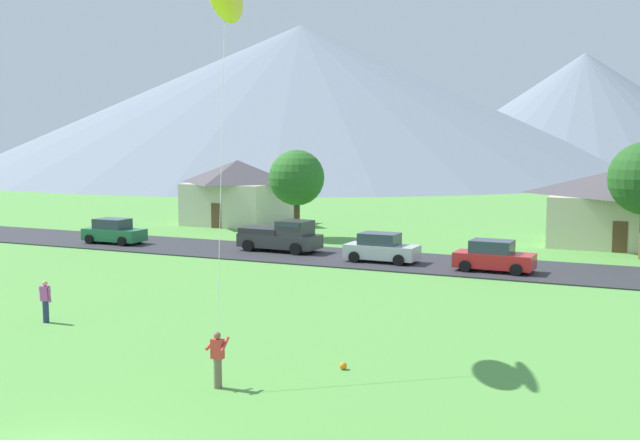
% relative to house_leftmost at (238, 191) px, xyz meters
% --- Properties ---
extents(road_strip, '(160.00, 7.00, 0.08)m').
position_rel_house_leftmost_xyz_m(road_strip, '(20.40, -13.41, -2.72)').
color(road_strip, '#2D2D33').
rests_on(road_strip, ground).
extents(mountain_east_ridge, '(72.51, 72.51, 24.14)m').
position_rel_house_leftmost_xyz_m(mountain_east_ridge, '(15.60, 112.97, 9.31)').
color(mountain_east_ridge, slate).
rests_on(mountain_east_ridge, ground).
extents(mountain_far_west_ridge, '(131.39, 131.39, 29.21)m').
position_rel_house_leftmost_xyz_m(mountain_far_west_ridge, '(-35.72, 86.20, 11.84)').
color(mountain_far_west_ridge, slate).
rests_on(mountain_far_west_ridge, ground).
extents(house_leftmost, '(7.83, 7.33, 5.34)m').
position_rel_house_leftmost_xyz_m(house_leftmost, '(0.00, 0.00, 0.00)').
color(house_leftmost, beige).
rests_on(house_leftmost, ground).
extents(house_right_center, '(9.80, 8.08, 5.23)m').
position_rel_house_leftmost_xyz_m(house_right_center, '(30.21, -0.50, -0.05)').
color(house_right_center, beige).
rests_on(house_right_center, ground).
extents(tree_center, '(3.99, 3.99, 6.36)m').
position_rel_house_leftmost_xyz_m(tree_center, '(8.58, -6.32, 1.58)').
color(tree_center, '#4C3823').
rests_on(tree_center, ground).
extents(parked_car_silver_west_end, '(4.22, 2.12, 1.68)m').
position_rel_house_leftmost_xyz_m(parked_car_silver_west_end, '(17.88, -14.21, -1.90)').
color(parked_car_silver_west_end, '#B7BCC1').
rests_on(parked_car_silver_west_end, road_strip).
extents(parked_car_green_mid_west, '(4.22, 2.11, 1.68)m').
position_rel_house_leftmost_xyz_m(parked_car_green_mid_west, '(-1.33, -14.31, -1.90)').
color(parked_car_green_mid_west, '#237042').
rests_on(parked_car_green_mid_west, road_strip).
extents(parked_car_red_east_end, '(4.23, 2.15, 1.68)m').
position_rel_house_leftmost_xyz_m(parked_car_red_east_end, '(24.48, -14.70, -1.90)').
color(parked_car_red_east_end, red).
rests_on(parked_car_red_east_end, road_strip).
extents(pickup_truck_charcoal_west_side, '(5.27, 2.48, 1.99)m').
position_rel_house_leftmost_xyz_m(pickup_truck_charcoal_west_side, '(10.73, -12.89, -1.71)').
color(pickup_truck_charcoal_west_side, '#333338').
rests_on(pickup_truck_charcoal_west_side, road_strip).
extents(watcher_person, '(0.56, 0.24, 1.68)m').
position_rel_house_leftmost_xyz_m(watcher_person, '(10.77, -33.35, -1.89)').
color(watcher_person, navy).
rests_on(watcher_person, ground).
extents(soccer_ball, '(0.24, 0.24, 0.24)m').
position_rel_house_leftmost_xyz_m(soccer_ball, '(23.88, -34.28, -2.64)').
color(soccer_ball, orange).
rests_on(soccer_ball, ground).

